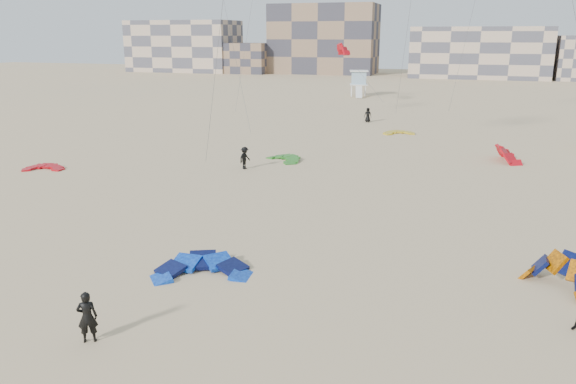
% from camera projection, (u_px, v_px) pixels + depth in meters
% --- Properties ---
extents(ground, '(320.00, 320.00, 0.00)m').
position_uv_depth(ground, '(219.00, 305.00, 21.90)').
color(ground, tan).
rests_on(ground, ground).
extents(kite_ground_blue, '(5.41, 5.54, 2.14)m').
position_uv_depth(kite_ground_blue, '(202.00, 274.00, 24.78)').
color(kite_ground_blue, blue).
rests_on(kite_ground_blue, ground).
extents(kite_ground_orange, '(4.74, 4.74, 3.39)m').
position_uv_depth(kite_ground_orange, '(560.00, 288.00, 23.37)').
color(kite_ground_orange, '#FF8000').
rests_on(kite_ground_orange, ground).
extents(kite_ground_red, '(3.67, 3.79, 0.86)m').
position_uv_depth(kite_ground_red, '(44.00, 169.00, 43.98)').
color(kite_ground_red, red).
rests_on(kite_ground_red, ground).
extents(kite_ground_green, '(4.51, 4.55, 1.17)m').
position_uv_depth(kite_ground_green, '(284.00, 160.00, 47.15)').
color(kite_ground_green, '#357F21').
rests_on(kite_ground_green, ground).
extents(kite_ground_red_far, '(4.21, 4.16, 3.72)m').
position_uv_depth(kite_ground_red_far, '(508.00, 161.00, 46.87)').
color(kite_ground_red_far, red).
rests_on(kite_ground_red_far, ground).
extents(kite_ground_yellow, '(4.02, 4.10, 0.61)m').
position_uv_depth(kite_ground_yellow, '(399.00, 134.00, 59.74)').
color(kite_ground_yellow, gold).
rests_on(kite_ground_yellow, ground).
extents(kitesurfer_main, '(0.81, 0.72, 1.86)m').
position_uv_depth(kitesurfer_main, '(87.00, 317.00, 19.09)').
color(kitesurfer_main, black).
rests_on(kitesurfer_main, ground).
extents(kitesurfer_c, '(0.95, 1.27, 1.76)m').
position_uv_depth(kitesurfer_c, '(245.00, 158.00, 43.94)').
color(kitesurfer_c, black).
rests_on(kitesurfer_c, ground).
extents(kitesurfer_e, '(0.93, 0.69, 1.74)m').
position_uv_depth(kitesurfer_e, '(368.00, 115.00, 67.50)').
color(kitesurfer_e, black).
rests_on(kitesurfer_e, ground).
extents(kite_fly_red, '(9.04, 5.65, 8.46)m').
position_uv_depth(kite_fly_red, '(343.00, 50.00, 81.14)').
color(kite_fly_red, red).
rests_on(kite_fly_red, ground).
extents(lifeguard_tower_far, '(3.66, 6.26, 4.33)m').
position_uv_depth(lifeguard_tower_far, '(359.00, 83.00, 95.93)').
color(lifeguard_tower_far, white).
rests_on(lifeguard_tower_far, ground).
extents(condo_west_a, '(30.00, 15.00, 14.00)m').
position_uv_depth(condo_west_a, '(184.00, 46.00, 159.77)').
color(condo_west_a, '#C6AB91').
rests_on(condo_west_a, ground).
extents(condo_west_b, '(28.00, 14.00, 18.00)m').
position_uv_depth(condo_west_b, '(324.00, 39.00, 151.12)').
color(condo_west_b, '#896B52').
rests_on(condo_west_b, ground).
extents(condo_mid, '(32.00, 16.00, 12.00)m').
position_uv_depth(condo_mid, '(479.00, 52.00, 136.48)').
color(condo_mid, '#C6AB91').
rests_on(condo_mid, ground).
extents(condo_fill_left, '(12.00, 10.00, 8.00)m').
position_uv_depth(condo_fill_left, '(247.00, 58.00, 152.86)').
color(condo_fill_left, '#896B52').
rests_on(condo_fill_left, ground).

